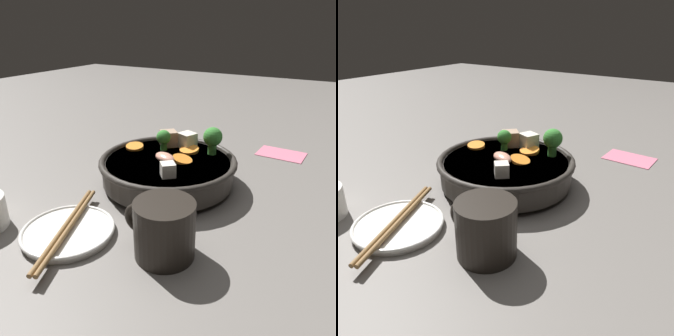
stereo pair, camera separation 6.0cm
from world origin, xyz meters
TOP-DOWN VIEW (x-y plane):
  - ground_plane at (0.00, 0.00)m, footprint 3.00×3.00m
  - stirfry_bowl at (-0.00, -0.00)m, footprint 0.27×0.27m
  - side_saucer at (0.05, 0.23)m, footprint 0.14×0.14m
  - dark_mug at (-0.10, 0.19)m, footprint 0.11×0.08m
  - napkin at (-0.16, -0.28)m, footprint 0.11×0.08m
  - chopsticks_pair at (0.05, 0.23)m, footprint 0.10×0.21m

SIDE VIEW (x-z plane):
  - ground_plane at x=0.00m, z-range 0.00..0.00m
  - napkin at x=-0.16m, z-range 0.00..0.00m
  - side_saucer at x=0.05m, z-range 0.00..0.01m
  - chopsticks_pair at x=0.05m, z-range 0.01..0.02m
  - stirfry_bowl at x=0.00m, z-range -0.02..0.09m
  - dark_mug at x=-0.10m, z-range 0.00..0.08m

